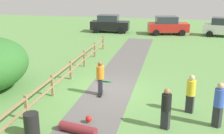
# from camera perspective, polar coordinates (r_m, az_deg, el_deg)

# --- Properties ---
(ground_plane) EXTENTS (60.00, 60.00, 0.00)m
(ground_plane) POSITION_cam_1_polar(r_m,az_deg,el_deg) (14.69, -0.49, -4.81)
(ground_plane) COLOR #60934C
(asphalt_path) EXTENTS (2.40, 28.00, 0.02)m
(asphalt_path) POSITION_cam_1_polar(r_m,az_deg,el_deg) (14.68, -0.49, -4.78)
(asphalt_path) COLOR #605E5B
(asphalt_path) RESTS_ON ground_plane
(wooden_fence) EXTENTS (0.12, 18.12, 1.10)m
(wooden_fence) POSITION_cam_1_polar(r_m,az_deg,el_deg) (15.21, -10.10, -1.63)
(wooden_fence) COLOR #997A51
(wooden_fence) RESTS_ON ground_plane
(trash_bin) EXTENTS (0.56, 0.56, 0.90)m
(trash_bin) POSITION_cam_1_polar(r_m,az_deg,el_deg) (10.86, -16.01, -11.19)
(trash_bin) COLOR black
(trash_bin) RESTS_ON ground_plane
(skater_riding) EXTENTS (0.43, 0.82, 1.73)m
(skater_riding) POSITION_cam_1_polar(r_m,az_deg,el_deg) (13.81, -2.40, -1.93)
(skater_riding) COLOR black
(skater_riding) RESTS_ON asphalt_path
(skater_fallen) EXTENTS (1.52, 1.29, 0.36)m
(skater_fallen) POSITION_cam_1_polar(r_m,az_deg,el_deg) (10.84, -6.76, -12.17)
(skater_fallen) COLOR maroon
(skater_fallen) RESTS_ON asphalt_path
(skateboard_loose) EXTENTS (0.81, 0.24, 0.08)m
(skateboard_loose) POSITION_cam_1_polar(r_m,az_deg,el_deg) (15.89, -1.61, -2.75)
(skateboard_loose) COLOR #338C4C
(skateboard_loose) RESTS_ON asphalt_path
(bystander_yellow) EXTENTS (0.49, 0.49, 1.71)m
(bystander_yellow) POSITION_cam_1_polar(r_m,az_deg,el_deg) (12.45, 15.70, -4.93)
(bystander_yellow) COLOR #2D2D33
(bystander_yellow) RESTS_ON ground_plane
(bystander_black) EXTENTS (0.51, 0.51, 1.66)m
(bystander_black) POSITION_cam_1_polar(r_m,az_deg,el_deg) (10.92, 10.95, -7.96)
(bystander_black) COLOR #2D2D33
(bystander_black) RESTS_ON ground_plane
(bystander_blue) EXTENTS (0.54, 0.54, 1.83)m
(bystander_blue) POSITION_cam_1_polar(r_m,az_deg,el_deg) (11.58, 20.87, -6.76)
(bystander_blue) COLOR #2D2D33
(bystander_blue) RESTS_ON ground_plane
(parked_car_black) EXTENTS (4.27, 2.15, 1.92)m
(parked_car_black) POSITION_cam_1_polar(r_m,az_deg,el_deg) (31.47, -0.50, 8.81)
(parked_car_black) COLOR black
(parked_car_black) RESTS_ON ground_plane
(parked_car_red) EXTENTS (4.46, 2.64, 1.92)m
(parked_car_red) POSITION_cam_1_polar(r_m,az_deg,el_deg) (30.71, 11.24, 8.28)
(parked_car_red) COLOR red
(parked_car_red) RESTS_ON ground_plane
(parked_car_white) EXTENTS (4.44, 2.57, 1.92)m
(parked_car_white) POSITION_cam_1_polar(r_m,az_deg,el_deg) (31.15, 21.83, 7.51)
(parked_car_white) COLOR silver
(parked_car_white) RESTS_ON ground_plane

